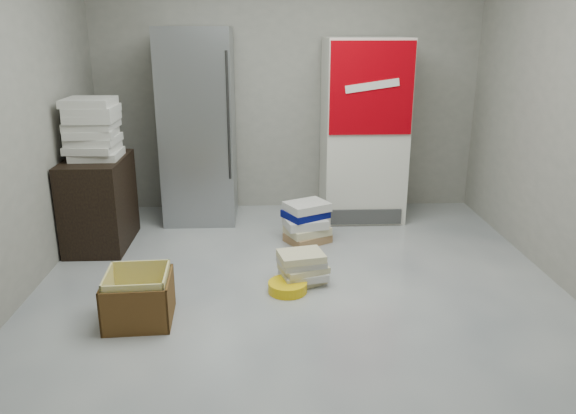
{
  "coord_description": "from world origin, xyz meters",
  "views": [
    {
      "loc": [
        -0.25,
        -3.45,
        1.89
      ],
      "look_at": [
        -0.07,
        0.7,
        0.56
      ],
      "focal_mm": 35.0,
      "sensor_mm": 36.0,
      "label": 1
    }
  ],
  "objects_px": {
    "phonebook_stack_main": "(306,222)",
    "coke_cooler": "(363,130)",
    "steel_fridge": "(199,126)",
    "wood_shelf": "(99,202)",
    "cardboard_box": "(139,301)"
  },
  "relations": [
    {
      "from": "steel_fridge",
      "to": "wood_shelf",
      "type": "distance_m",
      "value": 1.23
    },
    {
      "from": "steel_fridge",
      "to": "coke_cooler",
      "type": "xyz_separation_m",
      "value": [
        1.65,
        -0.01,
        -0.05
      ]
    },
    {
      "from": "wood_shelf",
      "to": "phonebook_stack_main",
      "type": "bearing_deg",
      "value": -0.44
    },
    {
      "from": "coke_cooler",
      "to": "wood_shelf",
      "type": "xyz_separation_m",
      "value": [
        -2.48,
        -0.72,
        -0.5
      ]
    },
    {
      "from": "phonebook_stack_main",
      "to": "coke_cooler",
      "type": "bearing_deg",
      "value": 26.96
    },
    {
      "from": "steel_fridge",
      "to": "wood_shelf",
      "type": "height_order",
      "value": "steel_fridge"
    },
    {
      "from": "cardboard_box",
      "to": "coke_cooler",
      "type": "bearing_deg",
      "value": 45.98
    },
    {
      "from": "phonebook_stack_main",
      "to": "cardboard_box",
      "type": "xyz_separation_m",
      "value": [
        -1.23,
        -1.41,
        -0.04
      ]
    },
    {
      "from": "coke_cooler",
      "to": "phonebook_stack_main",
      "type": "height_order",
      "value": "coke_cooler"
    },
    {
      "from": "steel_fridge",
      "to": "phonebook_stack_main",
      "type": "bearing_deg",
      "value": -35.9
    },
    {
      "from": "phonebook_stack_main",
      "to": "cardboard_box",
      "type": "bearing_deg",
      "value": -154.03
    },
    {
      "from": "wood_shelf",
      "to": "phonebook_stack_main",
      "type": "distance_m",
      "value": 1.87
    },
    {
      "from": "coke_cooler",
      "to": "wood_shelf",
      "type": "height_order",
      "value": "coke_cooler"
    },
    {
      "from": "steel_fridge",
      "to": "coke_cooler",
      "type": "distance_m",
      "value": 1.65
    },
    {
      "from": "coke_cooler",
      "to": "cardboard_box",
      "type": "xyz_separation_m",
      "value": [
        -1.85,
        -2.15,
        -0.76
      ]
    }
  ]
}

